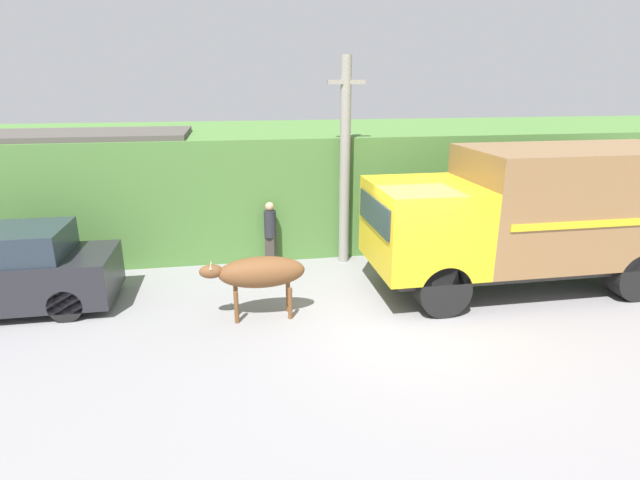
# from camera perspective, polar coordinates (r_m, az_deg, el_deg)

# --- Properties ---
(ground_plane) EXTENTS (60.00, 60.00, 0.00)m
(ground_plane) POSITION_cam_1_polar(r_m,az_deg,el_deg) (10.09, 9.03, -9.12)
(ground_plane) COLOR gray
(hillside_embankment) EXTENTS (32.00, 6.30, 3.15)m
(hillside_embankment) POSITION_cam_1_polar(r_m,az_deg,el_deg) (16.08, 1.17, 7.16)
(hillside_embankment) COLOR #4C7A38
(hillside_embankment) RESTS_ON ground_plane
(building_backdrop) EXTENTS (5.08, 2.70, 3.28)m
(building_backdrop) POSITION_cam_1_polar(r_m,az_deg,el_deg) (14.56, -24.37, 4.79)
(building_backdrop) COLOR #B2BCAD
(building_backdrop) RESTS_ON ground_plane
(cargo_truck) EXTENTS (7.04, 2.51, 3.16)m
(cargo_truck) POSITION_cam_1_polar(r_m,az_deg,el_deg) (11.97, 23.58, 2.86)
(cargo_truck) COLOR #2D2D2D
(cargo_truck) RESTS_ON ground_plane
(brown_cow) EXTENTS (2.04, 0.62, 1.27)m
(brown_cow) POSITION_cam_1_polar(r_m,az_deg,el_deg) (9.82, -6.94, -3.76)
(brown_cow) COLOR brown
(brown_cow) RESTS_ON ground_plane
(parked_suv) EXTENTS (4.23, 1.76, 1.72)m
(parked_suv) POSITION_cam_1_polar(r_m,az_deg,el_deg) (11.96, -32.28, -3.10)
(parked_suv) COLOR #232328
(parked_suv) RESTS_ON ground_plane
(pedestrian_on_hill) EXTENTS (0.41, 0.41, 1.66)m
(pedestrian_on_hill) POSITION_cam_1_polar(r_m,az_deg,el_deg) (12.62, -5.70, 1.08)
(pedestrian_on_hill) COLOR #38332D
(pedestrian_on_hill) RESTS_ON ground_plane
(utility_pole) EXTENTS (0.90, 0.26, 5.11)m
(utility_pole) POSITION_cam_1_polar(r_m,az_deg,el_deg) (12.53, 2.87, 9.13)
(utility_pole) COLOR gray
(utility_pole) RESTS_ON ground_plane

